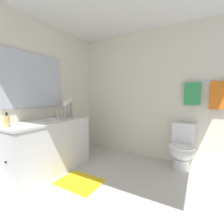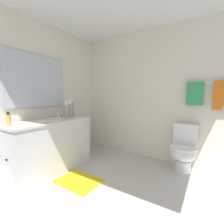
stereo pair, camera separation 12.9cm
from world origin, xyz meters
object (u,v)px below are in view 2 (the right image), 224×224
object	(u,v)px
towel_center	(224,95)
bath_mat	(79,181)
towel_near_vanity	(195,94)
mirror	(37,81)
towel_bar	(210,82)
sink_basin	(49,123)
candle_holder_mid	(67,109)
soap_bottle	(8,120)
candle_holder_tall	(73,107)
vanity_cabinet	(50,146)
candle_holder_short	(70,107)
toilet	(184,149)

from	to	relation	value
towel_center	bath_mat	xyz separation A→B (m)	(-1.68, -1.35, -1.21)
towel_near_vanity	bath_mat	world-z (taller)	towel_near_vanity
towel_near_vanity	towel_center	xyz separation A→B (m)	(0.39, 0.00, -0.03)
mirror	towel_bar	world-z (taller)	mirror
sink_basin	candle_holder_mid	bearing A→B (deg)	85.27
sink_basin	soap_bottle	size ratio (longest dim) A/B	2.23
candle_holder_tall	towel_near_vanity	xyz separation A→B (m)	(1.97, 0.79, 0.24)
vanity_cabinet	towel_near_vanity	size ratio (longest dim) A/B	3.61
candle_holder_short	candle_holder_tall	bearing A→B (deg)	102.02
candle_holder_tall	toilet	world-z (taller)	candle_holder_tall
candle_holder_short	toilet	bearing A→B (deg)	20.37
toilet	vanity_cabinet	bearing A→B (deg)	-147.80
towel_near_vanity	candle_holder_mid	bearing A→B (deg)	-151.91
candle_holder_tall	soap_bottle	size ratio (longest dim) A/B	1.93
candle_holder_mid	soap_bottle	xyz separation A→B (m)	(-0.05, -0.91, -0.08)
candle_holder_tall	toilet	bearing A→B (deg)	17.38
toilet	candle_holder_tall	bearing A→B (deg)	-162.62
towel_bar	mirror	bearing A→B (deg)	-150.27
mirror	towel_center	world-z (taller)	mirror
mirror	bath_mat	world-z (taller)	mirror
candle_holder_short	towel_center	world-z (taller)	towel_center
vanity_cabinet	candle_holder_short	world-z (taller)	candle_holder_short
mirror	towel_near_vanity	xyz separation A→B (m)	(2.20, 1.35, -0.20)
vanity_cabinet	towel_near_vanity	bearing A→B (deg)	35.10
soap_bottle	towel_bar	world-z (taller)	towel_bar
vanity_cabinet	towel_center	size ratio (longest dim) A/B	3.11
sink_basin	towel_bar	size ratio (longest dim) A/B	0.52
vanity_cabinet	sink_basin	bearing A→B (deg)	90.00
vanity_cabinet	mirror	distance (m)	1.07
vanity_cabinet	sink_basin	size ratio (longest dim) A/B	3.38
mirror	candle_holder_short	xyz separation A→B (m)	(0.25, 0.46, -0.45)
vanity_cabinet	sink_basin	xyz separation A→B (m)	(-0.00, 0.00, 0.37)
mirror	soap_bottle	distance (m)	0.83
towel_near_vanity	vanity_cabinet	bearing A→B (deg)	-144.90
bath_mat	candle_holder_mid	bearing A→B (deg)	150.36
candle_holder_mid	mirror	bearing A→B (deg)	-132.20
candle_holder_mid	towel_near_vanity	size ratio (longest dim) A/B	0.78
mirror	soap_bottle	bearing A→B (deg)	-65.32
towel_near_vanity	bath_mat	bearing A→B (deg)	-133.82
soap_bottle	bath_mat	xyz separation A→B (m)	(0.64, 0.57, -0.89)
mirror	bath_mat	xyz separation A→B (m)	(0.91, -0.00, -1.44)
mirror	toilet	distance (m)	2.63
soap_bottle	toilet	size ratio (longest dim) A/B	0.24
candle_holder_tall	towel_bar	bearing A→B (deg)	20.45
sink_basin	bath_mat	size ratio (longest dim) A/B	0.67
candle_holder_tall	candle_holder_short	xyz separation A→B (m)	(0.02, -0.10, -0.01)
sink_basin	soap_bottle	distance (m)	0.58
towel_center	towel_bar	bearing A→B (deg)	174.70
bath_mat	candle_holder_short	bearing A→B (deg)	144.90
towel_center	bath_mat	bearing A→B (deg)	-141.28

